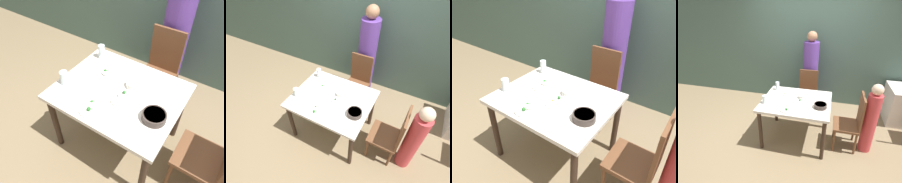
% 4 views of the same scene
% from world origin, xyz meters
% --- Properties ---
extents(ground_plane, '(10.00, 10.00, 0.00)m').
position_xyz_m(ground_plane, '(0.00, 0.00, 0.00)').
color(ground_plane, '#847051').
extents(wall_back, '(10.00, 0.06, 2.70)m').
position_xyz_m(wall_back, '(0.00, 1.48, 1.35)').
color(wall_back, '#4C6B60').
rests_on(wall_back, ground_plane).
extents(dining_table, '(1.11, 0.92, 0.76)m').
position_xyz_m(dining_table, '(0.00, 0.00, 0.66)').
color(dining_table, silver).
rests_on(dining_table, ground_plane).
extents(chair_adult_spot, '(0.40, 0.40, 0.97)m').
position_xyz_m(chair_adult_spot, '(0.06, 0.81, 0.51)').
color(chair_adult_spot, brown).
rests_on(chair_adult_spot, ground_plane).
extents(chair_child_spot, '(0.40, 0.40, 0.97)m').
position_xyz_m(chair_child_spot, '(0.90, -0.01, 0.51)').
color(chair_child_spot, brown).
rests_on(chair_child_spot, ground_plane).
extents(person_adult, '(0.32, 0.32, 1.70)m').
position_xyz_m(person_adult, '(0.06, 1.13, 0.80)').
color(person_adult, '#5B3893').
rests_on(person_adult, ground_plane).
extents(person_child, '(0.20, 0.20, 1.18)m').
position_xyz_m(person_child, '(1.17, -0.01, 0.56)').
color(person_child, '#C63D42').
rests_on(person_child, ground_plane).
extents(bowl_curry, '(0.20, 0.20, 0.06)m').
position_xyz_m(bowl_curry, '(0.40, -0.12, 0.79)').
color(bowl_curry, '#3D332D').
rests_on(bowl_curry, dining_table).
extents(plate_rice_adult, '(0.24, 0.24, 0.05)m').
position_xyz_m(plate_rice_adult, '(-0.07, -0.30, 0.77)').
color(plate_rice_adult, white).
rests_on(plate_rice_adult, dining_table).
extents(plate_rice_child, '(0.26, 0.26, 0.06)m').
position_xyz_m(plate_rice_child, '(-0.21, 0.10, 0.77)').
color(plate_rice_child, white).
rests_on(plate_rice_child, dining_table).
extents(plate_noodles, '(0.22, 0.22, 0.05)m').
position_xyz_m(plate_noodles, '(0.09, -0.08, 0.77)').
color(plate_noodles, white).
rests_on(plate_noodles, dining_table).
extents(bowl_rice_small, '(0.13, 0.13, 0.05)m').
position_xyz_m(bowl_rice_small, '(0.07, 0.11, 0.78)').
color(bowl_rice_small, white).
rests_on(bowl_rice_small, dining_table).
extents(glass_water_tall, '(0.07, 0.07, 0.13)m').
position_xyz_m(glass_water_tall, '(-0.47, -0.20, 0.82)').
color(glass_water_tall, silver).
rests_on(glass_water_tall, dining_table).
extents(glass_water_short, '(0.07, 0.07, 0.15)m').
position_xyz_m(glass_water_short, '(-0.42, 0.32, 0.83)').
color(glass_water_short, silver).
rests_on(glass_water_short, dining_table).
extents(napkin_folded, '(0.14, 0.14, 0.01)m').
position_xyz_m(napkin_folded, '(0.38, 0.34, 0.76)').
color(napkin_folded, white).
rests_on(napkin_folded, dining_table).
extents(fork_steel, '(0.18, 0.08, 0.01)m').
position_xyz_m(fork_steel, '(-0.42, -0.34, 0.76)').
color(fork_steel, silver).
rests_on(fork_steel, dining_table).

